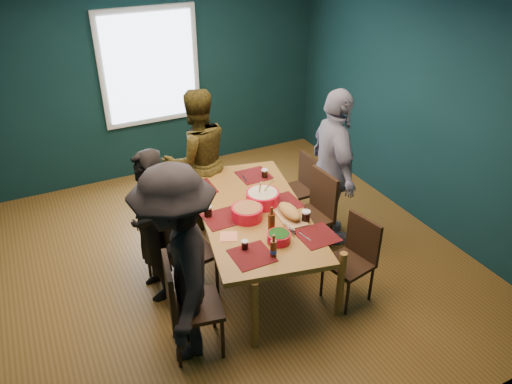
# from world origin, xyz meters

# --- Properties ---
(room) EXTENTS (5.01, 5.01, 2.71)m
(room) POSITION_xyz_m (0.00, 0.27, 1.37)
(room) COLOR brown
(room) RESTS_ON ground
(dining_table) EXTENTS (1.42, 2.20, 0.77)m
(dining_table) POSITION_xyz_m (0.19, -0.27, 0.70)
(dining_table) COLOR olive
(dining_table) RESTS_ON floor
(chair_left_far) EXTENTS (0.51, 0.51, 0.91)m
(chair_left_far) POSITION_xyz_m (-0.69, 0.28, 0.53)
(chair_left_far) COLOR black
(chair_left_far) RESTS_ON floor
(chair_left_mid) EXTENTS (0.51, 0.51, 0.99)m
(chair_left_mid) POSITION_xyz_m (-0.60, -0.28, 0.58)
(chair_left_mid) COLOR black
(chair_left_mid) RESTS_ON floor
(chair_left_near) EXTENTS (0.51, 0.51, 0.97)m
(chair_left_near) POSITION_xyz_m (-0.80, -0.98, 0.56)
(chair_left_near) COLOR black
(chair_left_near) RESTS_ON floor
(chair_right_far) EXTENTS (0.39, 0.39, 0.84)m
(chair_right_far) POSITION_xyz_m (1.19, 0.42, 0.49)
(chair_right_far) COLOR black
(chair_right_far) RESTS_ON floor
(chair_right_mid) EXTENTS (0.47, 0.47, 0.98)m
(chair_right_mid) POSITION_xyz_m (0.96, -0.24, 0.57)
(chair_right_mid) COLOR black
(chair_right_mid) RESTS_ON floor
(chair_right_near) EXTENTS (0.47, 0.47, 0.88)m
(chair_right_near) POSITION_xyz_m (0.92, -1.04, 0.51)
(chair_right_near) COLOR black
(chair_right_near) RESTS_ON floor
(person_far_left) EXTENTS (0.40, 0.59, 1.57)m
(person_far_left) POSITION_xyz_m (-0.81, -0.11, 0.78)
(person_far_left) COLOR black
(person_far_left) RESTS_ON floor
(person_back) EXTENTS (0.84, 0.65, 1.71)m
(person_back) POSITION_xyz_m (0.04, 0.89, 0.86)
(person_back) COLOR black
(person_back) RESTS_ON floor
(person_right) EXTENTS (0.69, 1.14, 1.82)m
(person_right) POSITION_xyz_m (1.26, -0.10, 0.91)
(person_right) COLOR white
(person_right) RESTS_ON floor
(person_near_left) EXTENTS (0.94, 1.30, 1.80)m
(person_near_left) POSITION_xyz_m (-0.81, -0.95, 0.90)
(person_near_left) COLOR black
(person_near_left) RESTS_ON floor
(bowl_salad) EXTENTS (0.31, 0.31, 0.13)m
(bowl_salad) POSITION_xyz_m (0.08, -0.37, 0.84)
(bowl_salad) COLOR red
(bowl_salad) RESTS_ON dining_table
(bowl_dumpling) EXTENTS (0.34, 0.34, 0.32)m
(bowl_dumpling) POSITION_xyz_m (0.34, -0.20, 0.85)
(bowl_dumpling) COLOR red
(bowl_dumpling) RESTS_ON dining_table
(bowl_herbs) EXTENTS (0.22, 0.22, 0.10)m
(bowl_herbs) POSITION_xyz_m (0.17, -0.85, 0.83)
(bowl_herbs) COLOR red
(bowl_herbs) RESTS_ON dining_table
(cutting_board) EXTENTS (0.27, 0.54, 0.12)m
(cutting_board) POSITION_xyz_m (0.46, -0.54, 0.83)
(cutting_board) COLOR tan
(cutting_board) RESTS_ON dining_table
(small_bowl) EXTENTS (0.17, 0.17, 0.07)m
(small_bowl) POSITION_xyz_m (-0.12, 0.35, 0.81)
(small_bowl) COLOR black
(small_bowl) RESTS_ON dining_table
(beer_bottle_a) EXTENTS (0.06, 0.06, 0.22)m
(beer_bottle_a) POSITION_xyz_m (0.02, -1.02, 0.86)
(beer_bottle_a) COLOR #4D210D
(beer_bottle_a) RESTS_ON dining_table
(beer_bottle_b) EXTENTS (0.07, 0.07, 0.26)m
(beer_bottle_b) POSITION_xyz_m (0.19, -0.67, 0.88)
(beer_bottle_b) COLOR #4D210D
(beer_bottle_b) RESTS_ON dining_table
(cola_glass_a) EXTENTS (0.06, 0.06, 0.09)m
(cola_glass_a) POSITION_xyz_m (-0.16, -0.82, 0.82)
(cola_glass_a) COLOR black
(cola_glass_a) RESTS_ON dining_table
(cola_glass_b) EXTENTS (0.08, 0.08, 0.12)m
(cola_glass_b) POSITION_xyz_m (0.56, -0.68, 0.84)
(cola_glass_b) COLOR black
(cola_glass_b) RESTS_ON dining_table
(cola_glass_c) EXTENTS (0.07, 0.07, 0.10)m
(cola_glass_c) POSITION_xyz_m (0.61, 0.29, 0.83)
(cola_glass_c) COLOR black
(cola_glass_c) RESTS_ON dining_table
(cola_glass_d) EXTENTS (0.08, 0.08, 0.12)m
(cola_glass_d) POSITION_xyz_m (-0.25, -0.17, 0.84)
(cola_glass_d) COLOR black
(cola_glass_d) RESTS_ON dining_table
(napkin_a) EXTENTS (0.18, 0.18, 0.00)m
(napkin_a) POSITION_xyz_m (0.58, -0.20, 0.78)
(napkin_a) COLOR #F48A66
(napkin_a) RESTS_ON dining_table
(napkin_b) EXTENTS (0.21, 0.21, 0.00)m
(napkin_b) POSITION_xyz_m (-0.21, -0.58, 0.78)
(napkin_b) COLOR #F48A66
(napkin_b) RESTS_ON dining_table
(napkin_c) EXTENTS (0.16, 0.16, 0.00)m
(napkin_c) POSITION_xyz_m (0.55, -0.93, 0.78)
(napkin_c) COLOR #F48A66
(napkin_c) RESTS_ON dining_table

